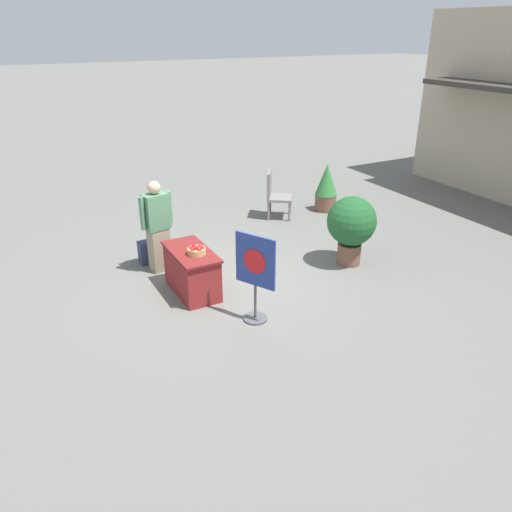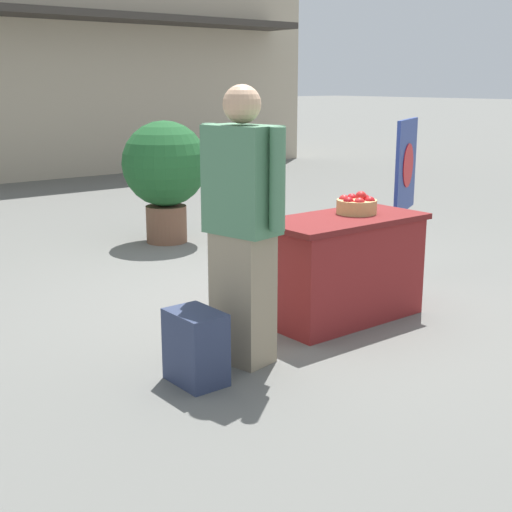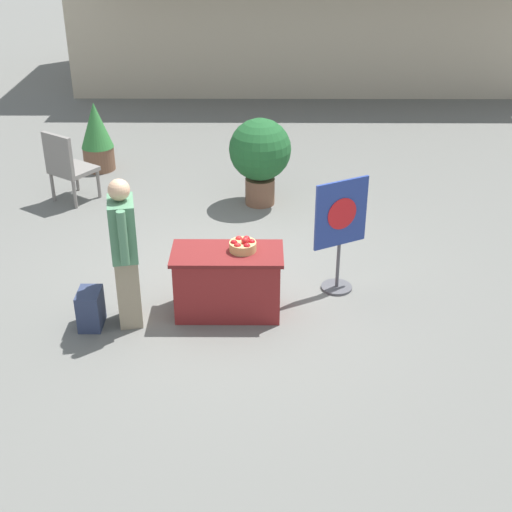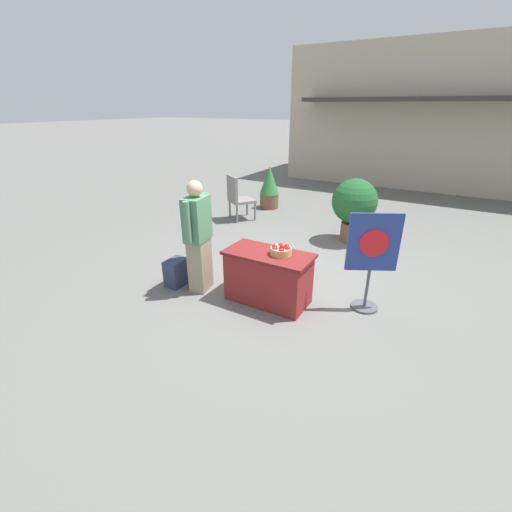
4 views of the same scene
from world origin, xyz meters
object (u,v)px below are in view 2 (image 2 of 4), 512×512
(display_table, at_px, (342,268))
(backpack, at_px, (196,347))
(poster_board, at_px, (405,189))
(potted_plant_far_left, at_px, (165,169))
(person_visitor, at_px, (242,226))
(apple_basket, at_px, (357,205))

(display_table, relative_size, backpack, 2.85)
(display_table, xyz_separation_m, backpack, (-1.45, -0.29, -0.16))
(poster_board, relative_size, potted_plant_far_left, 1.06)
(backpack, bearing_deg, display_table, 11.44)
(person_visitor, relative_size, backpack, 3.92)
(backpack, bearing_deg, potted_plant_far_left, 60.96)
(display_table, height_order, apple_basket, apple_basket)
(backpack, bearing_deg, apple_basket, 11.49)
(apple_basket, height_order, poster_board, poster_board)
(poster_board, bearing_deg, apple_basket, -94.33)
(poster_board, bearing_deg, person_visitor, -100.57)
(apple_basket, xyz_separation_m, potted_plant_far_left, (0.18, 2.90, -0.03))
(person_visitor, relative_size, potted_plant_far_left, 1.29)
(apple_basket, bearing_deg, backpack, -168.51)
(display_table, xyz_separation_m, person_visitor, (-1.04, -0.20, 0.47))
(apple_basket, distance_m, person_visitor, 1.23)
(apple_basket, height_order, person_visitor, person_visitor)
(backpack, height_order, potted_plant_far_left, potted_plant_far_left)
(potted_plant_far_left, bearing_deg, display_table, -96.73)
(backpack, distance_m, poster_board, 2.86)
(apple_basket, bearing_deg, potted_plant_far_left, 86.46)
(apple_basket, height_order, backpack, apple_basket)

